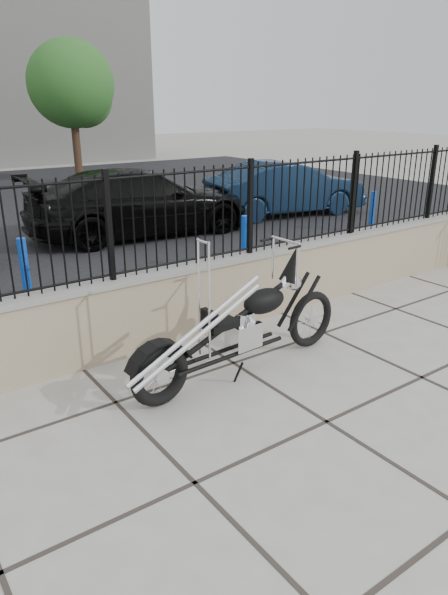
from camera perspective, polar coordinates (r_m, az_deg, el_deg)
ground_plane at (r=5.31m, az=10.98°, el=-13.00°), size 90.00×90.00×0.00m
retaining_wall at (r=6.84m, az=-3.92°, el=-0.34°), size 14.00×0.36×0.96m
iron_fence at (r=6.54m, az=-4.15°, el=8.55°), size 14.00×0.08×1.20m
chopper_motorcycle at (r=5.71m, az=1.75°, el=-0.85°), size 2.77×0.64×1.65m
car_black at (r=12.41m, az=-8.97°, el=10.11°), size 5.33×2.53×1.50m
car_blue at (r=14.66m, az=6.66°, el=11.59°), size 4.52×2.26×1.42m
bollard_a at (r=8.25m, az=-20.57°, el=2.39°), size 0.16×0.16×1.07m
bollard_b at (r=9.57m, az=2.21°, el=5.83°), size 0.13×0.13×1.01m
bollard_c at (r=13.03m, az=15.64°, el=8.87°), size 0.15×0.15×0.96m
tree_right at (r=21.34m, az=-16.18°, el=21.58°), size 3.09×3.09×5.22m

